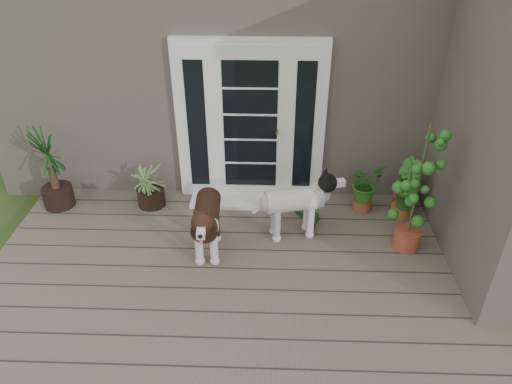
{
  "coord_description": "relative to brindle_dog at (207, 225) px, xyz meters",
  "views": [
    {
      "loc": [
        0.06,
        -3.01,
        3.75
      ],
      "look_at": [
        -0.1,
        1.75,
        0.7
      ],
      "focal_mm": 33.7,
      "sensor_mm": 36.0,
      "label": 1
    }
  ],
  "objects": [
    {
      "name": "sapling",
      "position": [
        2.32,
        0.17,
        0.44
      ],
      "size": [
        0.6,
        0.6,
        1.65
      ],
      "primitive_type": null,
      "rotation": [
        0.0,
        0.0,
        0.28
      ],
      "color": "#23601B",
      "rests_on": "deck"
    },
    {
      "name": "herb_b",
      "position": [
        2.41,
        0.8,
        -0.09
      ],
      "size": [
        0.45,
        0.45,
        0.59
      ],
      "primitive_type": "imported",
      "rotation": [
        0.0,
        0.0,
        1.73
      ],
      "color": "#164F17",
      "rests_on": "deck"
    },
    {
      "name": "clog_left",
      "position": [
        1.1,
        0.82,
        -0.34
      ],
      "size": [
        0.28,
        0.34,
        0.09
      ],
      "primitive_type": null,
      "rotation": [
        0.0,
        0.0,
        0.54
      ],
      "color": "#16371E",
      "rests_on": "deck"
    },
    {
      "name": "door_unit",
      "position": [
        0.44,
        1.25,
        0.69
      ],
      "size": [
        1.9,
        0.14,
        2.15
      ],
      "primitive_type": "cube",
      "color": "white",
      "rests_on": "deck"
    },
    {
      "name": "brindle_dog",
      "position": [
        0.0,
        0.0,
        0.0
      ],
      "size": [
        0.44,
        0.94,
        0.77
      ],
      "primitive_type": null,
      "rotation": [
        0.0,
        0.0,
        3.18
      ],
      "color": "black",
      "rests_on": "deck"
    },
    {
      "name": "herb_a",
      "position": [
        1.92,
        0.93,
        -0.1
      ],
      "size": [
        0.64,
        0.64,
        0.58
      ],
      "primitive_type": "imported",
      "rotation": [
        0.0,
        0.0,
        0.72
      ],
      "color": "#1E5718",
      "rests_on": "deck"
    },
    {
      "name": "door_step",
      "position": [
        0.44,
        1.05,
        -0.36
      ],
      "size": [
        1.6,
        0.4,
        0.05
      ],
      "primitive_type": "cube",
      "color": "white",
      "rests_on": "deck"
    },
    {
      "name": "clog_right",
      "position": [
        1.26,
        0.61,
        -0.35
      ],
      "size": [
        0.2,
        0.3,
        0.08
      ],
      "primitive_type": null,
      "rotation": [
        0.0,
        0.0,
        -0.27
      ],
      "color": "#163919",
      "rests_on": "deck"
    },
    {
      "name": "herb_c",
      "position": [
        2.5,
        1.05,
        -0.13
      ],
      "size": [
        0.37,
        0.37,
        0.52
      ],
      "primitive_type": "imported",
      "rotation": [
        0.0,
        0.0,
        4.59
      ],
      "color": "#1A4E16",
      "rests_on": "deck"
    },
    {
      "name": "yucca",
      "position": [
        -2.11,
        0.9,
        0.16
      ],
      "size": [
        0.86,
        0.86,
        1.09
      ],
      "primitive_type": null,
      "rotation": [
        0.0,
        0.0,
        0.16
      ],
      "color": "black",
      "rests_on": "deck"
    },
    {
      "name": "house_main",
      "position": [
        0.64,
        3.3,
        1.04
      ],
      "size": [
        7.4,
        4.0,
        3.1
      ],
      "primitive_type": "cube",
      "color": "#665E54",
      "rests_on": "ground"
    },
    {
      "name": "deck",
      "position": [
        0.64,
        -0.95,
        -0.45
      ],
      "size": [
        6.2,
        4.6,
        0.12
      ],
      "primitive_type": "cube",
      "color": "#6B5B4C",
      "rests_on": "ground"
    },
    {
      "name": "spider_plant",
      "position": [
        -0.88,
        0.95,
        -0.07
      ],
      "size": [
        0.79,
        0.79,
        0.64
      ],
      "primitive_type": null,
      "rotation": [
        0.0,
        0.0,
        0.39
      ],
      "color": "#99B46E",
      "rests_on": "deck"
    },
    {
      "name": "white_dog",
      "position": [
        0.98,
        0.36,
        -0.01
      ],
      "size": [
        0.97,
        0.58,
        0.75
      ],
      "primitive_type": null,
      "rotation": [
        0.0,
        0.0,
        -1.35
      ],
      "color": "white",
      "rests_on": "deck"
    }
  ]
}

